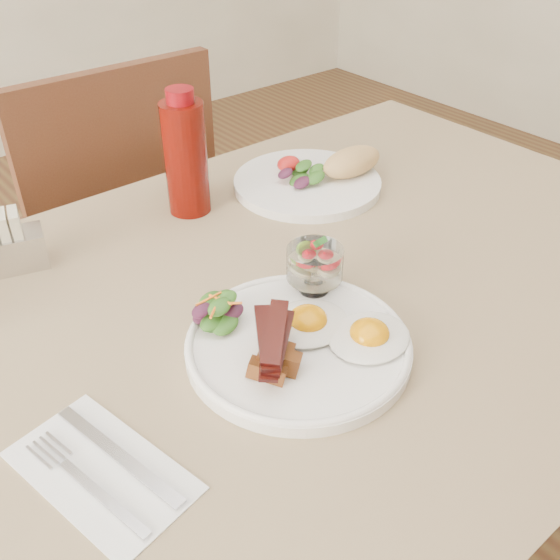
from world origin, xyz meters
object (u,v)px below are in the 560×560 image
(fruit_cup, at_px, (315,264))
(sugar_caddy, at_px, (7,246))
(ketchup_bottle, at_px, (186,156))
(chair_far, at_px, (113,233))
(main_plate, at_px, (298,346))
(table, at_px, (303,331))
(hot_sauce_bottle, at_px, (191,157))
(second_plate, at_px, (318,177))

(fruit_cup, xyz_separation_m, sugar_caddy, (-0.29, 0.34, -0.02))
(fruit_cup, relative_size, ketchup_bottle, 0.37)
(chair_far, relative_size, main_plate, 3.32)
(table, xyz_separation_m, ketchup_bottle, (-0.01, 0.29, 0.19))
(ketchup_bottle, bearing_deg, sugar_caddy, 176.45)
(chair_far, bearing_deg, hot_sauce_bottle, -86.66)
(main_plate, bearing_deg, table, 45.86)
(hot_sauce_bottle, height_order, sugar_caddy, hot_sauce_bottle)
(table, bearing_deg, main_plate, -134.14)
(second_plate, distance_m, hot_sauce_bottle, 0.23)
(second_plate, bearing_deg, table, -135.69)
(chair_far, height_order, main_plate, chair_far)
(main_plate, xyz_separation_m, ketchup_bottle, (0.09, 0.39, 0.09))
(second_plate, bearing_deg, sugar_caddy, 170.25)
(second_plate, xyz_separation_m, ketchup_bottle, (-0.23, 0.07, 0.08))
(chair_far, bearing_deg, sugar_caddy, -130.63)
(main_plate, relative_size, sugar_caddy, 2.55)
(chair_far, height_order, fruit_cup, chair_far)
(chair_far, height_order, sugar_caddy, chair_far)
(table, bearing_deg, second_plate, 44.31)
(sugar_caddy, bearing_deg, chair_far, 65.64)
(table, xyz_separation_m, hot_sauce_bottle, (0.02, 0.32, 0.17))
(ketchup_bottle, bearing_deg, fruit_cup, -91.04)
(chair_far, bearing_deg, fruit_cup, -91.05)
(table, distance_m, second_plate, 0.33)
(table, height_order, fruit_cup, fruit_cup)
(main_plate, xyz_separation_m, fruit_cup, (0.09, 0.07, 0.05))
(sugar_caddy, bearing_deg, hot_sauce_bottle, 18.27)
(main_plate, bearing_deg, second_plate, 44.79)
(ketchup_bottle, xyz_separation_m, sugar_caddy, (-0.30, 0.02, -0.06))
(chair_far, xyz_separation_m, second_plate, (0.22, -0.45, 0.25))
(main_plate, distance_m, sugar_caddy, 0.46)
(second_plate, distance_m, sugar_caddy, 0.54)
(table, distance_m, main_plate, 0.17)
(chair_far, height_order, second_plate, chair_far)
(chair_far, distance_m, sugar_caddy, 0.54)
(table, relative_size, hot_sauce_bottle, 8.27)
(table, xyz_separation_m, fruit_cup, (-0.01, -0.03, 0.15))
(sugar_caddy, bearing_deg, table, -28.80)
(hot_sauce_bottle, xyz_separation_m, sugar_caddy, (-0.33, -0.01, -0.04))
(main_plate, height_order, ketchup_bottle, ketchup_bottle)
(second_plate, height_order, hot_sauce_bottle, hot_sauce_bottle)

